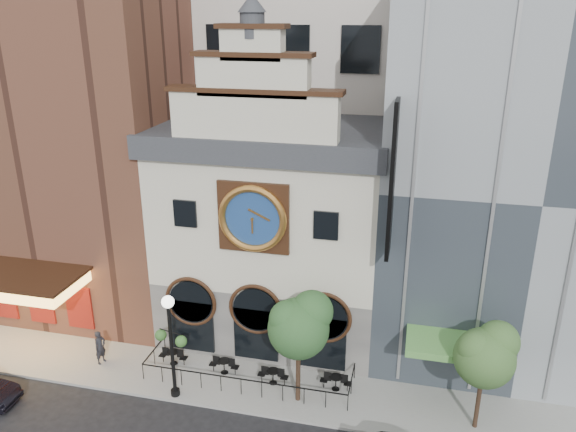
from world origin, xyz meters
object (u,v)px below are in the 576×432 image
Objects in this scene: bistro_1 at (224,365)px; bistro_2 at (273,376)px; bistro_3 at (336,382)px; tree_right at (486,353)px; lamppost at (171,335)px; pedestrian at (100,347)px; bistro_0 at (173,356)px; tree_left at (300,324)px.

bistro_2 is (2.72, -0.25, 0.00)m from bistro_1.
bistro_3 is 0.30× the size of tree_right.
lamppost reaches higher than bistro_1.
bistro_3 is at bearing -0.01° from bistro_1.
lamppost reaches higher than pedestrian.
tree_right is at bearing -4.68° from bistro_0.
pedestrian is at bearing -174.54° from bistro_1.
tree_right is at bearing 17.76° from lamppost.
pedestrian reaches higher than bistro_2.
bistro_1 is 1.00× the size of bistro_2.
bistro_0 is at bearing 177.26° from bistro_1.
bistro_0 is 8.26m from tree_left.
bistro_3 is 7.60m from tree_right.
bistro_1 is 0.83× the size of pedestrian.
bistro_2 is (5.66, -0.39, 0.00)m from bistro_0.
bistro_0 is at bearing 179.08° from bistro_3.
bistro_1 is 5.84m from tree_left.
tree_right is at bearing -5.09° from bistro_2.
pedestrian is 5.81m from lamppost.
bistro_1 is 0.30× the size of tree_right.
bistro_0 is at bearing -62.32° from pedestrian.
bistro_1 is 13.09m from tree_right.
pedestrian is (-3.83, -0.79, 0.49)m from bistro_0.
bistro_0 is 8.84m from bistro_3.
bistro_3 is 0.83× the size of pedestrian.
bistro_1 is 5.91m from bistro_3.
tree_right is (6.67, -1.13, 3.45)m from bistro_3.
pedestrian is 19.58m from tree_right.
bistro_1 is 6.82m from pedestrian.
bistro_0 is 1.00× the size of bistro_2.
tree_left reaches higher than bistro_0.
tree_left reaches higher than lamppost.
tree_left is at bearing -144.54° from bistro_3.
bistro_2 is 0.27× the size of tree_left.
tree_right reaches higher than bistro_1.
tree_right is at bearing -9.60° from bistro_3.
lamppost is (-7.67, -2.26, 2.95)m from bistro_3.
lamppost is at bearing -169.63° from tree_left.
pedestrian is (-6.77, -0.65, 0.49)m from bistro_1.
bistro_3 is 0.27× the size of tree_left.
bistro_1 is at bearing 65.36° from lamppost.
lamppost reaches higher than tree_right.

